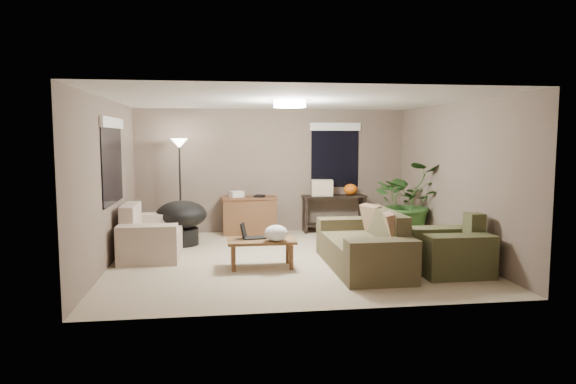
{
  "coord_description": "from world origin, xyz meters",
  "views": [
    {
      "loc": [
        -1.13,
        -7.94,
        1.91
      ],
      "look_at": [
        0.0,
        0.2,
        1.05
      ],
      "focal_mm": 32.0,
      "sensor_mm": 36.0,
      "label": 1
    }
  ],
  "objects": [
    {
      "name": "main_sofa",
      "position": [
        1.03,
        -0.69,
        0.29
      ],
      "size": [
        0.95,
        2.2,
        0.85
      ],
      "color": "brown",
      "rests_on": "ground"
    },
    {
      "name": "loveseat",
      "position": [
        -2.23,
        0.56,
        0.3
      ],
      "size": [
        0.9,
        1.6,
        0.85
      ],
      "color": "beige",
      "rests_on": "ground"
    },
    {
      "name": "ceiling_fixture",
      "position": [
        0.0,
        0.0,
        2.44
      ],
      "size": [
        0.5,
        0.5,
        0.1
      ],
      "primitive_type": "cylinder",
      "color": "white",
      "rests_on": "room_shell"
    },
    {
      "name": "armchair",
      "position": [
        2.16,
        -1.14,
        0.3
      ],
      "size": [
        0.95,
        1.0,
        0.85
      ],
      "color": "#494B2D",
      "rests_on": "ground"
    },
    {
      "name": "pumpkin",
      "position": [
        1.58,
        2.25,
        0.87
      ],
      "size": [
        0.37,
        0.37,
        0.23
      ],
      "primitive_type": "ellipsoid",
      "rotation": [
        0.0,
        0.0,
        -0.39
      ],
      "color": "orange",
      "rests_on": "console_table"
    },
    {
      "name": "plastic_bag",
      "position": [
        -0.29,
        -0.63,
        0.54
      ],
      "size": [
        0.38,
        0.36,
        0.24
      ],
      "primitive_type": "ellipsoid",
      "rotation": [
        0.0,
        0.0,
        -0.16
      ],
      "color": "white",
      "rests_on": "coffee_table"
    },
    {
      "name": "cat_scratching_post",
      "position": [
        2.3,
        0.89,
        0.21
      ],
      "size": [
        0.32,
        0.32,
        0.5
      ],
      "color": "tan",
      "rests_on": "ground"
    },
    {
      "name": "window_back",
      "position": [
        1.3,
        2.48,
        1.79
      ],
      "size": [
        1.06,
        0.05,
        1.33
      ],
      "color": "black",
      "rests_on": "room_shell"
    },
    {
      "name": "cardboard_box",
      "position": [
        0.98,
        2.25,
        0.91
      ],
      "size": [
        0.46,
        0.37,
        0.32
      ],
      "primitive_type": "cube",
      "rotation": [
        0.0,
        0.0,
        -0.13
      ],
      "color": "beige",
      "rests_on": "console_table"
    },
    {
      "name": "window_left",
      "position": [
        -2.73,
        0.3,
        1.78
      ],
      "size": [
        0.05,
        1.56,
        1.33
      ],
      "color": "black",
      "rests_on": "room_shell"
    },
    {
      "name": "houseplant",
      "position": [
        2.38,
        1.14,
        0.58
      ],
      "size": [
        1.34,
        1.49,
        1.16
      ],
      "primitive_type": "imported",
      "color": "#2D5923",
      "rests_on": "ground"
    },
    {
      "name": "desk_papers",
      "position": [
        -0.66,
        2.2,
        0.8
      ],
      "size": [
        0.73,
        0.32,
        0.12
      ],
      "color": "silver",
      "rests_on": "desk"
    },
    {
      "name": "papasan_chair",
      "position": [
        -1.78,
        1.34,
        0.47
      ],
      "size": [
        0.95,
        0.95,
        0.8
      ],
      "color": "black",
      "rests_on": "ground"
    },
    {
      "name": "floor_lamp",
      "position": [
        -1.83,
        1.97,
        1.6
      ],
      "size": [
        0.32,
        0.32,
        1.91
      ],
      "color": "black",
      "rests_on": "ground"
    },
    {
      "name": "throw_pillows",
      "position": [
        1.28,
        -0.69,
        0.65
      ],
      "size": [
        0.35,
        1.39,
        0.47
      ],
      "color": "#8C7251",
      "rests_on": "main_sofa"
    },
    {
      "name": "room_shell",
      "position": [
        0.0,
        0.0,
        1.25
      ],
      "size": [
        5.5,
        5.5,
        5.5
      ],
      "color": "tan",
      "rests_on": "ground"
    },
    {
      "name": "laptop",
      "position": [
        -0.66,
        -0.38,
        0.48
      ],
      "size": [
        0.4,
        0.27,
        0.24
      ],
      "color": "black",
      "rests_on": "coffee_table"
    },
    {
      "name": "console_table",
      "position": [
        1.23,
        2.25,
        0.44
      ],
      "size": [
        1.3,
        0.4,
        0.75
      ],
      "color": "black",
      "rests_on": "ground"
    },
    {
      "name": "desk",
      "position": [
        -0.5,
        2.21,
        0.38
      ],
      "size": [
        1.1,
        0.5,
        0.75
      ],
      "color": "brown",
      "rests_on": "ground"
    },
    {
      "name": "coffee_table",
      "position": [
        -0.49,
        -0.48,
        0.36
      ],
      "size": [
        1.0,
        0.55,
        0.42
      ],
      "color": "brown",
      "rests_on": "ground"
    }
  ]
}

